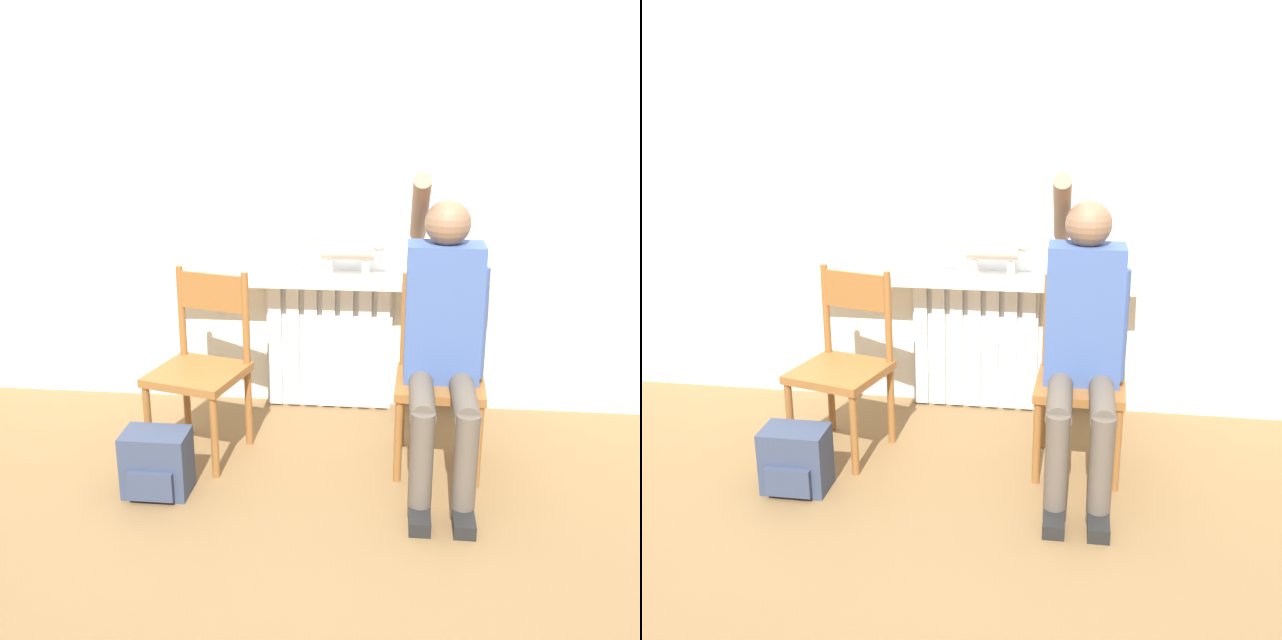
{
  "view_description": "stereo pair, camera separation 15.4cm",
  "coord_description": "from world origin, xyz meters",
  "views": [
    {
      "loc": [
        0.35,
        -2.73,
        1.76
      ],
      "look_at": [
        0.0,
        0.66,
        0.66
      ],
      "focal_mm": 42.0,
      "sensor_mm": 36.0,
      "label": 1
    },
    {
      "loc": [
        0.51,
        -2.71,
        1.76
      ],
      "look_at": [
        0.0,
        0.66,
        0.66
      ],
      "focal_mm": 42.0,
      "sensor_mm": 36.0,
      "label": 2
    }
  ],
  "objects": [
    {
      "name": "chair_left",
      "position": [
        -0.56,
        0.56,
        0.46
      ],
      "size": [
        0.5,
        0.5,
        0.9
      ],
      "rotation": [
        0.0,
        0.0,
        -0.26
      ],
      "color": "brown",
      "rests_on": "ground_plane"
    },
    {
      "name": "cat",
      "position": [
        0.11,
        1.04,
        0.94
      ],
      "size": [
        0.48,
        0.13,
        0.26
      ],
      "color": "silver",
      "rests_on": "windowsill"
    },
    {
      "name": "chair_right",
      "position": [
        0.58,
        0.56,
        0.46
      ],
      "size": [
        0.42,
        0.42,
        0.9
      ],
      "rotation": [
        0.0,
        0.0,
        -0.04
      ],
      "color": "brown",
      "rests_on": "ground_plane"
    },
    {
      "name": "window_glass",
      "position": [
        0.0,
        1.2,
        1.47
      ],
      "size": [
        1.64,
        0.01,
        1.37
      ],
      "color": "white",
      "rests_on": "windowsill"
    },
    {
      "name": "windowsill",
      "position": [
        0.0,
        1.08,
        0.76
      ],
      "size": [
        1.71,
        0.24,
        0.05
      ],
      "color": "silver",
      "rests_on": "radiator"
    },
    {
      "name": "person",
      "position": [
        0.58,
        0.43,
        0.7
      ],
      "size": [
        0.36,
        1.03,
        1.4
      ],
      "color": "brown",
      "rests_on": "ground_plane"
    },
    {
      "name": "backpack",
      "position": [
        -0.67,
        0.13,
        0.14
      ],
      "size": [
        0.29,
        0.22,
        0.29
      ],
      "color": "#333D56",
      "rests_on": "ground_plane"
    },
    {
      "name": "radiator",
      "position": [
        -0.0,
        1.15,
        0.37
      ],
      "size": [
        0.69,
        0.08,
        0.73
      ],
      "color": "white",
      "rests_on": "ground_plane"
    },
    {
      "name": "ground_plane",
      "position": [
        0.0,
        0.0,
        0.0
      ],
      "size": [
        12.0,
        12.0,
        0.0
      ],
      "primitive_type": "plane",
      "color": "brown"
    },
    {
      "name": "wall_with_window",
      "position": [
        0.0,
        1.23,
        1.35
      ],
      "size": [
        7.0,
        0.06,
        2.7
      ],
      "color": "white",
      "rests_on": "ground_plane"
    }
  ]
}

